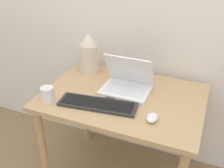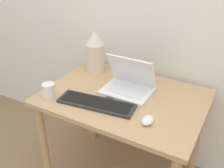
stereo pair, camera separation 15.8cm
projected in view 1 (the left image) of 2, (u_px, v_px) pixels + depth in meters
The scene contains 8 objects.
wall_back at pixel (147, 0), 1.75m from camera, with size 6.00×0.05×2.50m.
desk at pixel (123, 109), 1.71m from camera, with size 1.00×0.72×0.74m.
laptop at pixel (126, 83), 1.69m from camera, with size 0.31×0.25×0.24m.
keyboard at pixel (98, 104), 1.55m from camera, with size 0.48×0.19×0.02m.
mouse at pixel (152, 118), 1.42m from camera, with size 0.06×0.09×0.03m.
vase at pixel (89, 53), 1.88m from camera, with size 0.14×0.14×0.30m.
mp3_player at pixel (109, 100), 1.60m from camera, with size 0.05×0.06×0.01m.
mug at pixel (47, 94), 1.58m from camera, with size 0.08×0.08×0.09m.
Camera 1 is at (0.48, -0.98, 1.60)m, focal length 42.00 mm.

